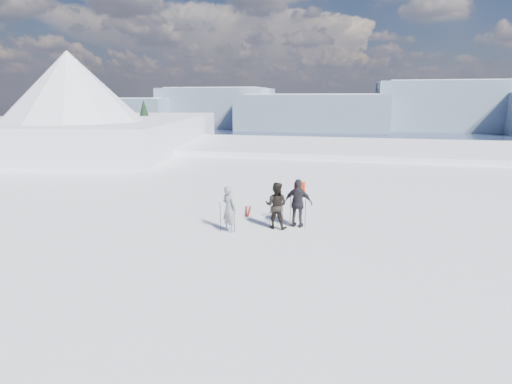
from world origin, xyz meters
TOP-DOWN VIEW (x-y plane):
  - lake_basin at (0.00, 30.00)m, footprint 820.00×820.00m
  - far_mountain_range at (29.60, 454.78)m, footprint 770.00×110.00m
  - near_ridge at (-26.60, 29.36)m, footprint 31.37×35.68m
  - skier_grey at (-3.53, 2.57)m, footprint 0.82×0.74m
  - skier_dark at (-1.78, 3.40)m, footprint 1.00×0.81m
  - skier_pack at (-0.93, 3.75)m, footprint 1.22×0.58m
  - backpack at (-0.91, 3.99)m, footprint 0.45×0.28m
  - ski_poles at (-2.07, 3.18)m, footprint 3.26×1.31m
  - skis_loose at (-3.51, 5.47)m, footprint 0.57×1.69m

SIDE VIEW (x-z plane):
  - far_mountain_range at x=29.60m, z-range -33.69..19.31m
  - lake_basin at x=0.00m, z-range -42.31..29.31m
  - near_ridge at x=-26.60m, z-range -16.29..9.33m
  - skis_loose at x=-3.51m, z-range 0.00..0.03m
  - ski_poles at x=-2.07m, z-range -0.06..1.27m
  - skier_grey at x=-3.53m, z-range 0.00..1.88m
  - skier_dark at x=-1.78m, z-range 0.00..1.92m
  - skier_pack at x=-0.93m, z-range 0.00..2.02m
  - backpack at x=-0.91m, z-range 2.02..2.62m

